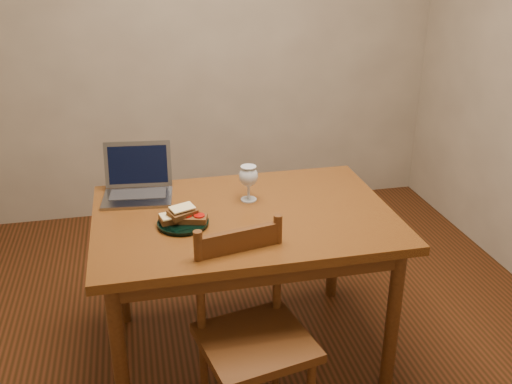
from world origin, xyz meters
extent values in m
cube|color=black|center=(0.00, 0.00, -0.01)|extent=(3.20, 3.20, 0.02)
cube|color=gray|center=(0.00, 1.61, 1.30)|extent=(3.20, 0.02, 2.60)
cube|color=gray|center=(0.00, -1.61, 1.30)|extent=(3.20, 0.02, 2.60)
cube|color=#441D0B|center=(-0.10, -0.09, 0.72)|extent=(1.30, 0.90, 0.04)
cylinder|color=#40220D|center=(-0.67, -0.46, 0.35)|extent=(0.06, 0.06, 0.70)
cylinder|color=#40220D|center=(0.47, -0.46, 0.35)|extent=(0.06, 0.06, 0.70)
cylinder|color=#40220D|center=(-0.67, 0.28, 0.35)|extent=(0.06, 0.06, 0.70)
cylinder|color=#40220D|center=(0.47, 0.28, 0.35)|extent=(0.06, 0.06, 0.70)
cube|color=#40220D|center=(-0.15, -0.56, 0.42)|extent=(0.47, 0.46, 0.04)
cube|color=#40220D|center=(-0.19, -0.41, 0.77)|extent=(0.33, 0.09, 0.12)
cylinder|color=black|center=(-0.37, -0.15, 0.75)|extent=(0.22, 0.22, 0.02)
cube|color=slate|center=(-0.55, 0.16, 0.75)|extent=(0.33, 0.25, 0.01)
cube|color=slate|center=(-0.54, 0.30, 0.86)|extent=(0.32, 0.10, 0.21)
cube|color=black|center=(-0.54, 0.30, 0.86)|extent=(0.28, 0.08, 0.17)
camera|label=1|loc=(-0.54, -2.29, 1.83)|focal=40.00mm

